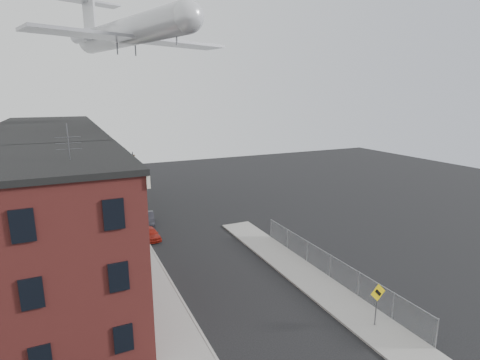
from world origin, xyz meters
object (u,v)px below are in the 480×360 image
object	(u,v)px
utility_pole	(127,196)
car_far	(126,196)
car_near	(151,234)
airplane	(127,32)
car_mid	(147,218)
warning_sign	(377,298)
street_tree	(117,185)

from	to	relation	value
utility_pole	car_far	distance (m)	16.32
car_near	airplane	distance (m)	21.63
utility_pole	car_mid	xyz separation A→B (m)	(2.61, 5.11, -4.05)
car_mid	airplane	world-z (taller)	airplane
warning_sign	utility_pole	xyz separation A→B (m)	(-11.20, 19.03, 2.79)
warning_sign	car_mid	size ratio (longest dim) A/B	0.74
warning_sign	car_near	world-z (taller)	warning_sign
utility_pole	street_tree	xyz separation A→B (m)	(0.33, 9.92, -1.22)
street_tree	airplane	size ratio (longest dim) A/B	0.21
utility_pole	street_tree	distance (m)	10.00
car_near	car_mid	world-z (taller)	car_mid
street_tree	warning_sign	bearing A→B (deg)	-69.42
street_tree	airplane	distance (m)	16.76
warning_sign	car_mid	bearing A→B (deg)	109.58
car_mid	car_far	xyz separation A→B (m)	(-0.61, 10.57, -0.03)
street_tree	airplane	xyz separation A→B (m)	(2.15, 0.01, 16.62)
car_far	car_near	bearing A→B (deg)	-83.50
warning_sign	airplane	distance (m)	35.29
warning_sign	airplane	world-z (taller)	airplane
street_tree	airplane	world-z (taller)	airplane
car_near	car_mid	size ratio (longest dim) A/B	0.87
street_tree	car_far	size ratio (longest dim) A/B	1.27
warning_sign	car_mid	xyz separation A→B (m)	(-8.59, 24.14, -1.26)
street_tree	car_far	world-z (taller)	street_tree
car_mid	car_near	bearing A→B (deg)	-90.69
warning_sign	car_near	distance (m)	21.73
car_mid	street_tree	bearing A→B (deg)	122.48
street_tree	car_near	world-z (taller)	street_tree
utility_pole	car_near	world-z (taller)	utility_pole
street_tree	car_far	distance (m)	6.64
car_far	street_tree	bearing A→B (deg)	-99.71
car_near	car_far	size ratio (longest dim) A/B	0.80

